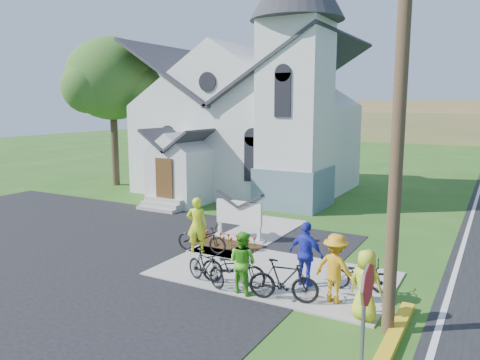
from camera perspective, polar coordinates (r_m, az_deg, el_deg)
The scene contains 20 objects.
ground at distance 14.71m, azimuth -2.20°, elevation -11.04°, with size 120.00×120.00×0.00m, color #265718.
parking_lot at distance 17.98m, azimuth -25.41°, elevation -8.11°, with size 20.00×16.00×0.02m, color black.
sidewalk at distance 14.45m, azimuth 4.05°, elevation -11.33°, with size 7.00×4.00×0.05m, color gray.
church at distance 27.36m, azimuth 1.63°, elevation 9.56°, with size 12.35×12.00×13.00m.
church_sign at distance 17.64m, azimuth -0.12°, elevation -4.09°, with size 2.20×0.40×1.70m.
flower_bed at distance 17.15m, azimuth -1.61°, elevation -7.92°, with size 2.60×1.10×0.07m, color #32190D.
utility_pole at distance 10.43m, azimuth 19.32°, elevation 10.40°, with size 3.45×0.28×10.00m.
stop_sign at distance 8.45m, azimuth 15.12°, elevation -14.23°, with size 0.11×0.76×2.48m.
tree_lot_corner at distance 30.43m, azimuth -15.34°, elevation 11.77°, with size 5.60×5.60×9.15m.
distant_hills at distance 68.26m, azimuth 26.13°, elevation 5.87°, with size 61.00×10.00×5.60m.
cyclist_0 at distance 16.11m, azimuth -5.28°, elevation -5.48°, with size 0.70×0.46×1.93m, color #D2F21C.
bike_0 at distance 16.26m, azimuth -4.69°, elevation -7.08°, with size 0.65×1.85×0.97m, color black.
cyclist_1 at distance 12.78m, azimuth 0.33°, elevation -9.96°, with size 0.82×0.64×1.69m, color #4BB622.
bike_1 at distance 13.47m, azimuth -4.18°, elevation -10.54°, with size 0.46×1.64×0.99m, color black.
cyclist_2 at distance 13.32m, azimuth 8.07°, elevation -8.93°, with size 1.07×0.45×1.83m, color #2730C3.
bike_2 at distance 13.35m, azimuth -0.84°, elevation -10.61°, with size 0.68×1.95×1.02m, color black.
cyclist_3 at distance 12.40m, azimuth 11.57°, elevation -10.49°, with size 1.17×0.67×1.80m, color orange.
bike_3 at distance 12.37m, azimuth 5.33°, elevation -12.09°, with size 0.52×1.85×1.11m, color black.
cyclist_4 at distance 11.64m, azimuth 15.09°, elevation -12.23°, with size 0.83×0.54×1.70m, color #C5DB29.
bike_4 at distance 13.39m, azimuth 14.46°, elevation -11.16°, with size 0.59×1.70×0.89m, color black.
Camera 1 is at (7.22, -11.76, 5.10)m, focal length 35.00 mm.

